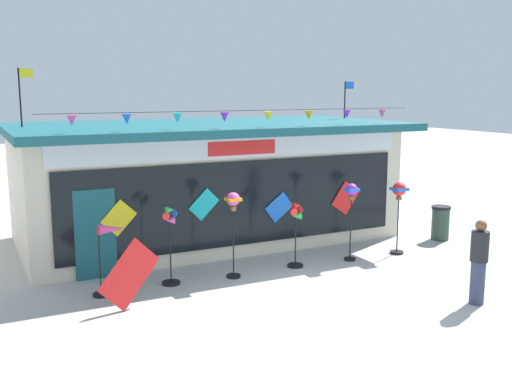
{
  "coord_description": "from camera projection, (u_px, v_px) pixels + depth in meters",
  "views": [
    {
      "loc": [
        -6.56,
        -9.35,
        4.13
      ],
      "look_at": [
        -0.42,
        2.85,
        1.76
      ],
      "focal_mm": 41.46,
      "sensor_mm": 36.0,
      "label": 1
    }
  ],
  "objects": [
    {
      "name": "wind_spinner_center_left",
      "position": [
        233.0,
        212.0,
        12.91
      ],
      "size": [
        0.31,
        0.31,
        1.93
      ],
      "color": "black",
      "rests_on": "ground_plane"
    },
    {
      "name": "wind_spinner_left",
      "position": [
        170.0,
        238.0,
        12.51
      ],
      "size": [
        0.39,
        0.39,
        1.72
      ],
      "color": "black",
      "rests_on": "ground_plane"
    },
    {
      "name": "ground_plane",
      "position": [
        339.0,
        298.0,
        11.84
      ],
      "size": [
        80.0,
        80.0,
        0.0
      ],
      "primitive_type": "plane",
      "color": "#ADAAA5"
    },
    {
      "name": "wind_spinner_right",
      "position": [
        351.0,
        200.0,
        14.24
      ],
      "size": [
        0.29,
        0.29,
        1.91
      ],
      "color": "black",
      "rests_on": "ground_plane"
    },
    {
      "name": "trash_bin",
      "position": [
        440.0,
        223.0,
        16.4
      ],
      "size": [
        0.52,
        0.52,
        0.95
      ],
      "color": "#2D4238",
      "rests_on": "ground_plane"
    },
    {
      "name": "wind_spinner_far_right",
      "position": [
        399.0,
        197.0,
        14.84
      ],
      "size": [
        0.35,
        0.35,
        1.85
      ],
      "color": "black",
      "rests_on": "ground_plane"
    },
    {
      "name": "kite_shop_building",
      "position": [
        205.0,
        180.0,
        16.48
      ],
      "size": [
        10.27,
        5.59,
        4.64
      ],
      "color": "beige",
      "rests_on": "ground_plane"
    },
    {
      "name": "wind_spinner_center_right",
      "position": [
        296.0,
        225.0,
        13.76
      ],
      "size": [
        0.43,
        0.38,
        1.57
      ],
      "color": "black",
      "rests_on": "ground_plane"
    },
    {
      "name": "display_kite_on_ground",
      "position": [
        129.0,
        274.0,
        11.26
      ],
      "size": [
        1.32,
        0.41,
        1.32
      ],
      "primitive_type": "cube",
      "rotation": [
        -0.31,
        0.79,
        0.0
      ],
      "color": "red",
      "rests_on": "ground_plane"
    },
    {
      "name": "person_near_camera",
      "position": [
        479.0,
        261.0,
        11.4
      ],
      "size": [
        0.34,
        0.34,
        1.68
      ],
      "rotation": [
        0.0,
        0.0,
        0.52
      ],
      "color": "#333D56",
      "rests_on": "ground_plane"
    },
    {
      "name": "wind_spinner_far_left",
      "position": [
        109.0,
        244.0,
        11.89
      ],
      "size": [
        0.72,
        0.34,
        1.47
      ],
      "color": "black",
      "rests_on": "ground_plane"
    }
  ]
}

